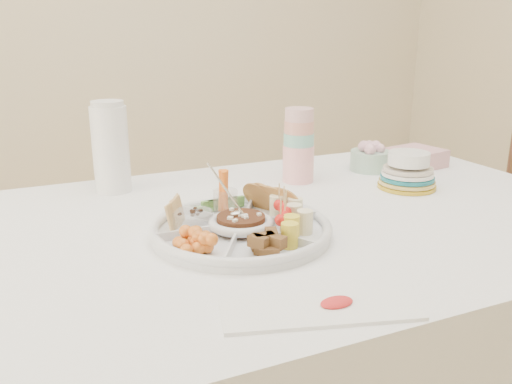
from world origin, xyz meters
name	(u,v)px	position (x,y,z in m)	size (l,w,h in m)	color
dining_table	(297,353)	(0.00, 0.00, 0.38)	(1.52, 1.02, 0.76)	white
chair	(505,204)	(1.03, 0.30, 0.55)	(0.46, 0.46, 1.11)	brown
party_tray	(241,226)	(-0.18, -0.07, 0.78)	(0.38, 0.38, 0.04)	white
bean_dip	(241,223)	(-0.18, -0.07, 0.79)	(0.10, 0.10, 0.04)	#5A311D
tortillas	(277,202)	(-0.07, -0.01, 0.80)	(0.10, 0.10, 0.06)	#AE8B4D
carrot_cucumber	(221,191)	(-0.18, 0.06, 0.82)	(0.11, 0.11, 0.10)	orange
pita_raisins	(181,214)	(-0.29, 0.00, 0.80)	(0.12, 0.12, 0.07)	tan
cherries	(198,239)	(-0.30, -0.13, 0.79)	(0.11, 0.11, 0.05)	#D46119
granola_chunks	(265,242)	(-0.19, -0.20, 0.79)	(0.10, 0.10, 0.04)	#473220
banana_tomato	(303,213)	(-0.07, -0.14, 0.82)	(0.11, 0.11, 0.09)	#F1EC8A
cup_stack	(299,139)	(0.13, 0.26, 0.88)	(0.09, 0.09, 0.25)	#A9BEA6
thermos	(111,146)	(-0.37, 0.38, 0.88)	(0.10, 0.10, 0.25)	white
flower_bowl	(370,156)	(0.39, 0.27, 0.80)	(0.12, 0.12, 0.09)	silver
napkin_stack	(414,158)	(0.55, 0.26, 0.79)	(0.17, 0.14, 0.06)	#D79AA0
plate_stack	(408,170)	(0.37, 0.07, 0.81)	(0.16, 0.16, 0.10)	gold
placemat	(320,310)	(-0.19, -0.41, 0.76)	(0.31, 0.10, 0.01)	silver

